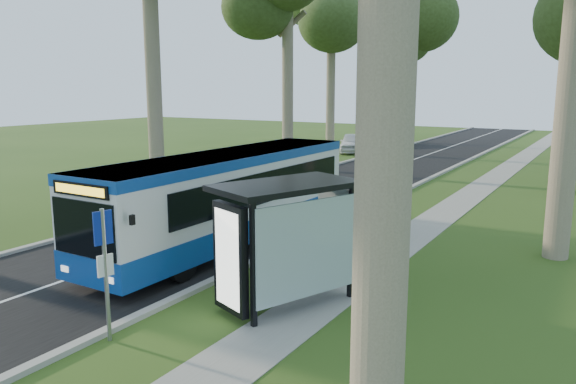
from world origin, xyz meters
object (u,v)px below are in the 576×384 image
at_px(car_white, 352,143).
at_px(car_silver, 388,136).
at_px(bus_shelter, 282,224).
at_px(bus, 228,198).
at_px(litter_bin, 298,244).
at_px(bus_stop_sign, 105,260).

bearing_deg(car_white, car_silver, 62.85).
bearing_deg(car_white, bus_shelter, -91.35).
xyz_separation_m(bus, bus_shelter, (4.29, -3.77, 0.51)).
height_order(litter_bin, car_silver, car_silver).
xyz_separation_m(bus, car_white, (-7.35, 26.02, -0.80)).
distance_m(bus, litter_bin, 2.93).
bearing_deg(bus, bus_stop_sign, -72.54).
bearing_deg(car_silver, bus, -71.51).
relative_size(car_white, car_silver, 0.90).
bearing_deg(car_white, bus, -96.91).
bearing_deg(litter_bin, bus_stop_sign, -95.46).
bearing_deg(bus_shelter, car_white, 133.08).
bearing_deg(bus, car_silver, 102.46).
distance_m(bus_stop_sign, bus_shelter, 3.84).
relative_size(bus_stop_sign, bus_shelter, 0.72).
distance_m(bus_shelter, car_silver, 38.06).
distance_m(bus, bus_shelter, 5.73).
height_order(bus_stop_sign, car_white, bus_stop_sign).
bearing_deg(bus_stop_sign, car_white, 121.89).
height_order(car_white, car_silver, car_silver).
xyz_separation_m(litter_bin, car_white, (-10.08, 26.31, 0.24)).
bearing_deg(car_silver, bus_stop_sign, -70.62).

